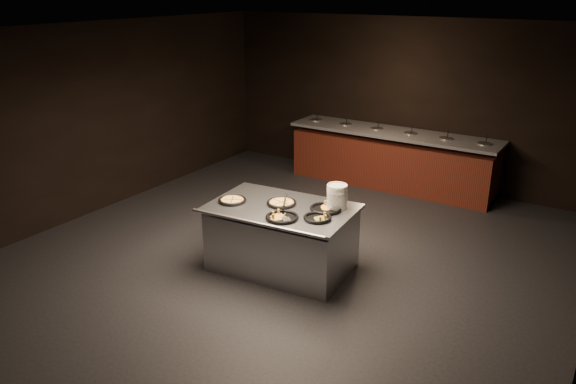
# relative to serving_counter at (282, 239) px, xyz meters

# --- Properties ---
(room) EXTENTS (7.02, 8.02, 2.92)m
(room) POSITION_rel_serving_counter_xyz_m (-0.06, 0.08, 1.05)
(room) COLOR black
(room) RESTS_ON ground
(salad_bar) EXTENTS (3.70, 0.83, 1.18)m
(salad_bar) POSITION_rel_serving_counter_xyz_m (-0.06, 3.64, 0.03)
(salad_bar) COLOR #5D1F16
(salad_bar) RESTS_ON ground
(serving_counter) EXTENTS (1.85, 1.28, 0.84)m
(serving_counter) POSITION_rel_serving_counter_xyz_m (0.00, 0.00, 0.00)
(serving_counter) COLOR silver
(serving_counter) RESTS_ON ground
(plate_stack) EXTENTS (0.25, 0.25, 0.30)m
(plate_stack) POSITION_rel_serving_counter_xyz_m (0.59, 0.32, 0.58)
(plate_stack) COLOR silver
(plate_stack) RESTS_ON serving_counter
(pan_veggie_whole) EXTENTS (0.35, 0.35, 0.04)m
(pan_veggie_whole) POSITION_rel_serving_counter_xyz_m (-0.61, -0.20, 0.46)
(pan_veggie_whole) COLOR black
(pan_veggie_whole) RESTS_ON serving_counter
(pan_cheese_whole) EXTENTS (0.37, 0.37, 0.04)m
(pan_cheese_whole) POSITION_rel_serving_counter_xyz_m (-0.04, 0.06, 0.46)
(pan_cheese_whole) COLOR black
(pan_cheese_whole) RESTS_ON serving_counter
(pan_cheese_slices_a) EXTENTS (0.39, 0.39, 0.04)m
(pan_cheese_slices_a) POSITION_rel_serving_counter_xyz_m (0.51, 0.19, 0.46)
(pan_cheese_slices_a) COLOR black
(pan_cheese_slices_a) RESTS_ON serving_counter
(pan_cheese_slices_b) EXTENTS (0.39, 0.39, 0.04)m
(pan_cheese_slices_b) POSITION_rel_serving_counter_xyz_m (0.21, -0.31, 0.46)
(pan_cheese_slices_b) COLOR black
(pan_cheese_slices_b) RESTS_ON serving_counter
(pan_veggie_slices) EXTENTS (0.33, 0.33, 0.04)m
(pan_veggie_slices) POSITION_rel_serving_counter_xyz_m (0.57, -0.11, 0.46)
(pan_veggie_slices) COLOR black
(pan_veggie_slices) RESTS_ON serving_counter
(server_left) EXTENTS (0.20, 0.30, 0.16)m
(server_left) POSITION_rel_serving_counter_xyz_m (0.03, 0.03, 0.51)
(server_left) COLOR silver
(server_left) RESTS_ON serving_counter
(server_right) EXTENTS (0.25, 0.26, 0.16)m
(server_right) POSITION_rel_serving_counter_xyz_m (0.21, -0.26, 0.51)
(server_right) COLOR silver
(server_right) RESTS_ON serving_counter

